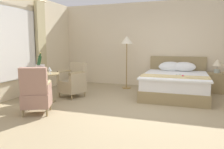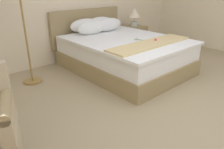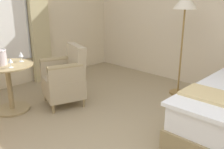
% 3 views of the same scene
% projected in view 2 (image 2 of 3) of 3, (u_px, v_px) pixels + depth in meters
% --- Properties ---
extents(ground_plane, '(7.99, 7.99, 0.00)m').
position_uv_depth(ground_plane, '(190.00, 123.00, 2.50)').
color(ground_plane, tan).
extents(bed, '(1.68, 2.23, 1.00)m').
position_uv_depth(bed, '(120.00, 51.00, 4.01)').
color(bed, '#948055').
rests_on(bed, ground).
extents(nightstand, '(0.54, 0.42, 0.57)m').
position_uv_depth(nightstand, '(134.00, 38.00, 5.17)').
color(nightstand, '#948055').
rests_on(nightstand, ground).
extents(bedside_lamp, '(0.27, 0.27, 0.40)m').
position_uv_depth(bedside_lamp, '(134.00, 14.00, 4.96)').
color(bedside_lamp, '#AEBBB0').
rests_on(bedside_lamp, nightstand).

